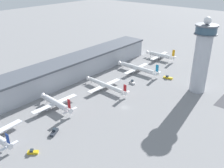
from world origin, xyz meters
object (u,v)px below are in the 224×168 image
object	(u,v)px
airplane_gate_echo	(160,55)
service_truck_baggage	(54,132)
control_tower	(202,56)
service_truck_catering	(168,78)
service_truck_fuel	(33,152)
service_truck_water	(132,82)
airplane_gate_bravo	(56,103)
airplane_gate_charlie	(105,85)
airplane_gate_delta	(137,68)

from	to	relation	value
airplane_gate_echo	service_truck_baggage	world-z (taller)	airplane_gate_echo
control_tower	service_truck_catering	world-z (taller)	control_tower
control_tower	service_truck_fuel	size ratio (longest dim) A/B	10.26
service_truck_baggage	control_tower	bearing A→B (deg)	-20.34
service_truck_catering	service_truck_water	bearing A→B (deg)	146.73
airplane_gate_bravo	service_truck_water	xyz separation A→B (m)	(70.89, -16.24, -3.30)
airplane_gate_charlie	airplane_gate_echo	world-z (taller)	airplane_gate_echo
service_truck_catering	service_truck_water	world-z (taller)	service_truck_catering
airplane_gate_charlie	airplane_gate_delta	distance (m)	48.35
control_tower	airplane_gate_bravo	xyz separation A→B (m)	(-93.45, 65.47, -25.56)
service_truck_fuel	service_truck_water	xyz separation A→B (m)	(109.71, 12.80, 0.11)
service_truck_baggage	airplane_gate_bravo	bearing A→B (deg)	49.73
control_tower	service_truck_catering	distance (m)	42.25
airplane_gate_bravo	control_tower	bearing A→B (deg)	-35.02
airplane_gate_charlie	service_truck_catering	size ratio (longest dim) A/B	5.16
airplane_gate_echo	control_tower	bearing A→B (deg)	-127.16
service_truck_catering	airplane_gate_charlie	bearing A→B (deg)	151.83
service_truck_catering	service_truck_baggage	distance (m)	120.35
service_truck_fuel	service_truck_water	size ratio (longest dim) A/B	0.80
service_truck_catering	service_truck_fuel	world-z (taller)	service_truck_catering
service_truck_water	airplane_gate_charlie	bearing A→B (deg)	158.51
airplane_gate_bravo	airplane_gate_echo	xyz separation A→B (m)	(141.53, -2.03, 0.34)
airplane_gate_bravo	airplane_gate_echo	bearing A→B (deg)	-0.82
airplane_gate_echo	service_truck_water	xyz separation A→B (m)	(-70.63, -14.21, -3.64)
control_tower	service_truck_water	bearing A→B (deg)	114.61
airplane_gate_bravo	service_truck_baggage	xyz separation A→B (m)	(-19.88, -23.46, -3.14)
service_truck_water	airplane_gate_bravo	bearing A→B (deg)	167.10
airplane_gate_delta	service_truck_water	xyz separation A→B (m)	(-23.63, -11.53, -3.12)
control_tower	service_truck_catering	size ratio (longest dim) A/B	6.95
airplane_gate_delta	service_truck_catering	world-z (taller)	airplane_gate_delta
service_truck_fuel	control_tower	bearing A→B (deg)	-15.40
airplane_gate_bravo	service_truck_catering	distance (m)	105.99
control_tower	service_truck_catering	xyz separation A→B (m)	(6.45, 30.20, -28.83)
airplane_gate_bravo	service_truck_water	world-z (taller)	airplane_gate_bravo
airplane_gate_charlie	service_truck_fuel	size ratio (longest dim) A/B	7.61
control_tower	airplane_gate_echo	world-z (taller)	control_tower
airplane_gate_charlie	service_truck_catering	world-z (taller)	airplane_gate_charlie
service_truck_water	service_truck_catering	bearing A→B (deg)	-33.27
airplane_gate_delta	service_truck_fuel	world-z (taller)	airplane_gate_delta
service_truck_catering	service_truck_baggage	size ratio (longest dim) A/B	1.10
airplane_gate_echo	service_truck_fuel	world-z (taller)	airplane_gate_echo
airplane_gate_bravo	service_truck_water	bearing A→B (deg)	-12.90
service_truck_baggage	airplane_gate_charlie	bearing A→B (deg)	14.38
airplane_gate_delta	airplane_gate_echo	xyz separation A→B (m)	(47.00, 2.68, 0.52)
service_truck_fuel	service_truck_water	world-z (taller)	service_truck_water
airplane_gate_bravo	service_truck_baggage	distance (m)	30.91
airplane_gate_echo	airplane_gate_bravo	bearing A→B (deg)	179.18
service_truck_fuel	service_truck_water	distance (m)	110.46
control_tower	airplane_gate_charlie	distance (m)	79.92
airplane_gate_delta	service_truck_catering	bearing A→B (deg)	-80.03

